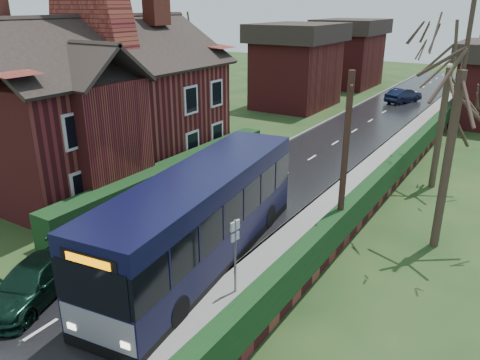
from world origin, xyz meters
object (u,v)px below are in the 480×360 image
Objects in this scene: bus at (201,218)px; car_silver at (138,208)px; bus_stop_sign at (235,247)px; telegraph_pole at (344,165)px; brick_house at (100,99)px; car_green at (32,282)px.

bus reaches higher than car_silver.
telegraph_pole is at bearing 75.78° from bus_stop_sign.
car_green is (7.13, -9.83, -3.75)m from brick_house.
car_silver is 0.90× the size of car_green.
car_silver is (-4.49, 1.21, -1.12)m from bus.
car_green is 6.86m from bus_stop_sign.
telegraph_pole is (4.11, 3.53, 1.83)m from bus.
bus is 6.10m from car_green.
bus_stop_sign is (12.73, -6.06, -2.52)m from brick_house.
bus_stop_sign is at bearing -35.77° from bus.
brick_house is at bearing 147.78° from bus.
bus_stop_sign is at bearing -25.47° from brick_house.
bus reaches higher than car_green.
car_silver reaches higher than car_green.
bus_stop_sign is at bearing -7.60° from car_silver.
brick_house is at bearing 106.91° from car_green.
bus_stop_sign is 5.40m from telegraph_pole.
car_green is at bearing -130.66° from bus.
bus_stop_sign is (5.60, 3.76, 1.23)m from car_green.
brick_house is 14.33m from bus_stop_sign.
telegraph_pole is (8.60, 2.32, 2.94)m from car_silver.
telegraph_pole is at bearing 30.01° from car_green.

